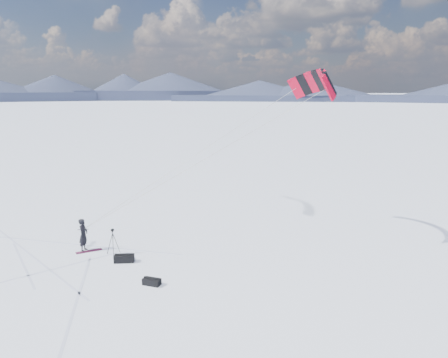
{
  "coord_description": "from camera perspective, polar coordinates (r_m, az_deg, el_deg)",
  "views": [
    {
      "loc": [
        3.32,
        -20.74,
        8.26
      ],
      "look_at": [
        6.21,
        1.88,
        3.57
      ],
      "focal_mm": 35.0,
      "sensor_mm": 36.0,
      "label": 1
    }
  ],
  "objects": [
    {
      "name": "snowboard",
      "position": [
        24.04,
        -17.22,
        -8.98
      ],
      "size": [
        1.32,
        0.72,
        0.04
      ],
      "primitive_type": "cube",
      "rotation": [
        0.0,
        0.0,
        0.38
      ],
      "color": "maroon",
      "rests_on": "ground"
    },
    {
      "name": "power_kite",
      "position": [
        24.22,
        11.96,
        11.99
      ],
      "size": [
        13.45,
        5.16,
        8.19
      ],
      "color": "#BC0420",
      "rests_on": "ground"
    },
    {
      "name": "horizon_hills",
      "position": [
        21.56,
        -15.96,
        -1.83
      ],
      "size": [
        704.0,
        704.0,
        8.49
      ],
      "color": "black",
      "rests_on": "ground"
    },
    {
      "name": "tripod",
      "position": [
        22.97,
        -14.31,
        -7.48
      ],
      "size": [
        0.68,
        0.63,
        1.37
      ],
      "rotation": [
        0.0,
        0.0,
        0.62
      ],
      "color": "black",
      "rests_on": "ground"
    },
    {
      "name": "snowkiter",
      "position": [
        24.23,
        -17.77,
        -8.89
      ],
      "size": [
        0.54,
        0.7,
        1.72
      ],
      "primitive_type": "imported",
      "rotation": [
        0.0,
        0.0,
        1.35
      ],
      "color": "black",
      "rests_on": "ground"
    },
    {
      "name": "gear_bag_a",
      "position": [
        22.15,
        -12.92,
        -10.06
      ],
      "size": [
        0.97,
        0.49,
        0.42
      ],
      "rotation": [
        0.0,
        0.0,
        -0.05
      ],
      "color": "black",
      "rests_on": "ground"
    },
    {
      "name": "gear_bag_b",
      "position": [
        19.53,
        -9.42,
        -13.07
      ],
      "size": [
        0.85,
        0.67,
        0.35
      ],
      "rotation": [
        0.0,
        0.0,
        -0.47
      ],
      "color": "black",
      "rests_on": "ground"
    },
    {
      "name": "snow_tracks",
      "position": [
        22.53,
        -19.27,
        -10.56
      ],
      "size": [
        13.93,
        10.25,
        0.01
      ],
      "color": "#B0B8D6",
      "rests_on": "ground"
    },
    {
      "name": "ground",
      "position": [
        22.57,
        -15.47,
        -10.29
      ],
      "size": [
        1800.0,
        1800.0,
        0.0
      ],
      "primitive_type": "plane",
      "color": "white"
    }
  ]
}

